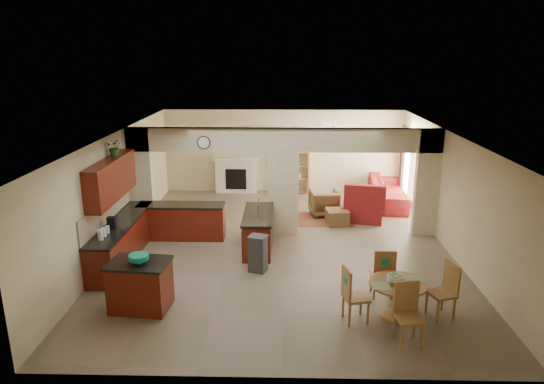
{
  "coord_description": "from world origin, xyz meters",
  "views": [
    {
      "loc": [
        0.0,
        -11.12,
        4.63
      ],
      "look_at": [
        -0.27,
        0.3,
        1.33
      ],
      "focal_mm": 32.0,
      "sensor_mm": 36.0,
      "label": 1
    }
  ],
  "objects_px": {
    "sofa": "(387,191)",
    "armchair": "(324,203)",
    "kitchen_island": "(140,285)",
    "dining_table": "(397,294)"
  },
  "relations": [
    {
      "from": "sofa",
      "to": "armchair",
      "type": "relative_size",
      "value": 3.33
    },
    {
      "from": "dining_table",
      "to": "armchair",
      "type": "height_order",
      "value": "armchair"
    },
    {
      "from": "kitchen_island",
      "to": "dining_table",
      "type": "xyz_separation_m",
      "value": [
        4.69,
        -0.23,
        -0.0
      ]
    },
    {
      "from": "kitchen_island",
      "to": "sofa",
      "type": "xyz_separation_m",
      "value": [
        5.94,
        6.7,
        -0.08
      ]
    },
    {
      "from": "kitchen_island",
      "to": "sofa",
      "type": "bearing_deg",
      "value": 54.16
    },
    {
      "from": "kitchen_island",
      "to": "sofa",
      "type": "relative_size",
      "value": 0.43
    },
    {
      "from": "kitchen_island",
      "to": "dining_table",
      "type": "height_order",
      "value": "kitchen_island"
    },
    {
      "from": "armchair",
      "to": "dining_table",
      "type": "bearing_deg",
      "value": 90.01
    },
    {
      "from": "kitchen_island",
      "to": "sofa",
      "type": "height_order",
      "value": "kitchen_island"
    },
    {
      "from": "sofa",
      "to": "armchair",
      "type": "distance_m",
      "value": 2.39
    }
  ]
}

